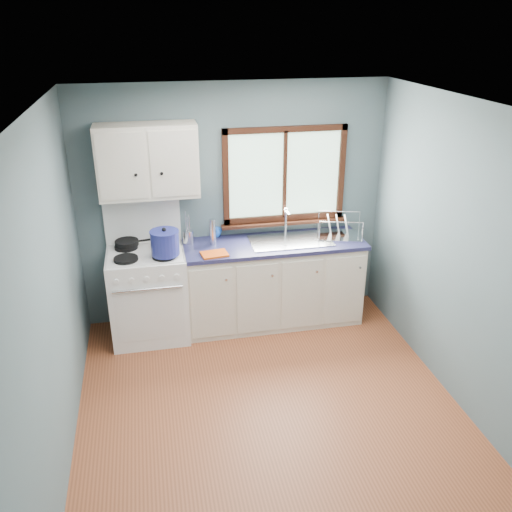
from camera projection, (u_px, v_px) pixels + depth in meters
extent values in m
cube|color=brown|center=(272.00, 413.00, 4.57)|extent=(3.20, 3.60, 0.02)
cube|color=white|center=(276.00, 108.00, 3.54)|extent=(3.20, 3.60, 0.02)
cube|color=slate|center=(234.00, 204.00, 5.68)|extent=(3.20, 0.02, 2.50)
cube|color=slate|center=(367.00, 456.00, 2.44)|extent=(3.20, 0.02, 2.50)
cube|color=slate|center=(48.00, 301.00, 3.76)|extent=(0.02, 3.60, 2.50)
cube|color=slate|center=(468.00, 262.00, 4.35)|extent=(0.02, 3.60, 2.50)
cube|color=white|center=(149.00, 295.00, 5.51)|extent=(0.76, 0.65, 0.92)
cube|color=white|center=(143.00, 222.00, 5.51)|extent=(0.76, 0.05, 0.44)
cube|color=silver|center=(145.00, 253.00, 5.32)|extent=(0.72, 0.59, 0.01)
cylinder|color=black|center=(126.00, 259.00, 5.15)|extent=(0.23, 0.23, 0.03)
cylinder|color=black|center=(164.00, 256.00, 5.21)|extent=(0.23, 0.23, 0.03)
cylinder|color=black|center=(126.00, 247.00, 5.42)|extent=(0.23, 0.23, 0.03)
cylinder|color=black|center=(163.00, 244.00, 5.48)|extent=(0.23, 0.23, 0.03)
cylinder|color=silver|center=(148.00, 289.00, 5.11)|extent=(0.66, 0.02, 0.02)
cube|color=silver|center=(150.00, 316.00, 5.25)|extent=(0.66, 0.01, 0.55)
cube|color=beige|center=(273.00, 284.00, 5.78)|extent=(1.85, 0.60, 0.88)
cube|color=black|center=(272.00, 315.00, 5.97)|extent=(1.85, 0.54, 0.08)
cube|color=#1B1C40|center=(273.00, 244.00, 5.60)|extent=(1.89, 0.64, 0.04)
cube|color=silver|center=(290.00, 241.00, 5.62)|extent=(0.84, 0.46, 0.01)
cube|color=silver|center=(271.00, 249.00, 5.61)|extent=(0.36, 0.40, 0.14)
cube|color=silver|center=(308.00, 246.00, 5.69)|extent=(0.36, 0.40, 0.14)
cylinder|color=silver|center=(286.00, 222.00, 5.75)|extent=(0.02, 0.02, 0.28)
cylinder|color=silver|center=(288.00, 212.00, 5.63)|extent=(0.02, 0.16, 0.02)
sphere|color=silver|center=(286.00, 209.00, 5.69)|extent=(0.04, 0.04, 0.04)
cube|color=#9EC6A8|center=(284.00, 174.00, 5.63)|extent=(1.22, 0.01, 0.92)
cube|color=black|center=(286.00, 129.00, 5.43)|extent=(1.30, 0.05, 0.06)
cube|color=black|center=(284.00, 217.00, 5.81)|extent=(1.30, 0.05, 0.06)
cube|color=black|center=(226.00, 178.00, 5.50)|extent=(0.06, 0.05, 1.00)
cube|color=black|center=(341.00, 172.00, 5.73)|extent=(0.06, 0.05, 1.00)
cube|color=black|center=(285.00, 175.00, 5.62)|extent=(0.03, 0.05, 0.92)
cube|color=black|center=(284.00, 223.00, 5.80)|extent=(1.36, 0.10, 0.03)
cube|color=beige|center=(148.00, 161.00, 5.13)|extent=(0.95, 0.32, 0.70)
cube|color=beige|center=(122.00, 167.00, 4.94)|extent=(0.44, 0.01, 0.62)
cube|color=beige|center=(174.00, 164.00, 5.03)|extent=(0.44, 0.01, 0.62)
sphere|color=black|center=(136.00, 175.00, 4.98)|extent=(0.03, 0.03, 0.03)
sphere|color=black|center=(162.00, 174.00, 5.03)|extent=(0.03, 0.03, 0.03)
cylinder|color=black|center=(127.00, 243.00, 5.42)|extent=(0.27, 0.27, 0.05)
cube|color=black|center=(144.00, 240.00, 5.47)|extent=(0.13, 0.05, 0.01)
cylinder|color=navy|center=(165.00, 243.00, 5.17)|extent=(0.33, 0.33, 0.23)
cylinder|color=navy|center=(164.00, 232.00, 5.12)|extent=(0.35, 0.35, 0.02)
sphere|color=black|center=(164.00, 230.00, 5.11)|extent=(0.05, 0.05, 0.04)
cylinder|color=silver|center=(188.00, 237.00, 5.54)|extent=(0.13, 0.13, 0.14)
cylinder|color=silver|center=(189.00, 224.00, 5.49)|extent=(0.01, 0.01, 0.20)
cylinder|color=silver|center=(186.00, 222.00, 5.49)|extent=(0.01, 0.01, 0.24)
cylinder|color=silver|center=(187.00, 226.00, 5.47)|extent=(0.01, 0.01, 0.18)
cylinder|color=silver|center=(212.00, 232.00, 5.48)|extent=(0.08, 0.08, 0.27)
imported|color=blue|center=(215.00, 226.00, 5.63)|extent=(0.14, 0.14, 0.28)
cube|color=#C94C0F|center=(214.00, 254.00, 5.29)|extent=(0.28, 0.21, 0.02)
cube|color=silver|center=(339.00, 235.00, 5.74)|extent=(0.54, 0.47, 0.02)
cylinder|color=silver|center=(319.00, 232.00, 5.57)|extent=(0.01, 0.01, 0.22)
cylinder|color=silver|center=(363.00, 233.00, 5.54)|extent=(0.01, 0.01, 0.22)
cylinder|color=silver|center=(318.00, 220.00, 5.87)|extent=(0.01, 0.01, 0.22)
cylinder|color=silver|center=(359.00, 222.00, 5.84)|extent=(0.01, 0.01, 0.22)
cylinder|color=silver|center=(342.00, 222.00, 5.51)|extent=(0.43, 0.13, 0.01)
cylinder|color=silver|center=(340.00, 211.00, 5.81)|extent=(0.43, 0.13, 0.01)
cylinder|color=white|center=(329.00, 225.00, 5.71)|extent=(0.13, 0.25, 0.24)
cylinder|color=white|center=(338.00, 225.00, 5.70)|extent=(0.13, 0.25, 0.24)
cylinder|color=white|center=(346.00, 226.00, 5.69)|extent=(0.13, 0.25, 0.24)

